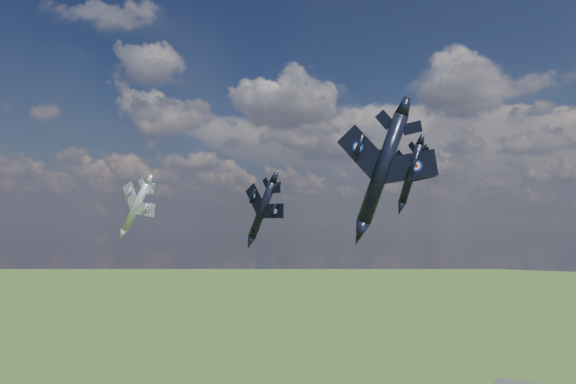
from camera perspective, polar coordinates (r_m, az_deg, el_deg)
The scene contains 4 objects.
jet_lead_navy at distance 89.05m, azimuth -2.64°, elevation -1.83°, with size 9.76×13.61×2.82m, color black, non-canonical shape.
jet_right_navy at distance 53.80m, azimuth 9.56°, elevation 2.32°, with size 10.59×14.77×3.06m, color black, non-canonical shape.
jet_high_navy at distance 98.86m, azimuth 12.38°, elevation 1.82°, with size 10.49×14.62×3.03m, color black, non-canonical shape.
jet_left_silver at distance 99.26m, azimuth -15.20°, elevation -1.44°, with size 9.45×13.18×2.73m, color #AAAEB5, non-canonical shape.
Camera 1 is at (40.00, -58.07, 78.72)m, focal length 35.00 mm.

